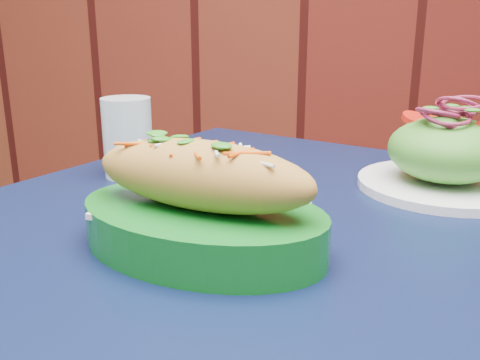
# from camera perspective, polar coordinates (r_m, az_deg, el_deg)

# --- Properties ---
(cafe_table) EXTENTS (1.05, 1.05, 0.75)m
(cafe_table) POSITION_cam_1_polar(r_m,az_deg,el_deg) (0.66, 5.44, -11.34)
(cafe_table) COLOR black
(cafe_table) RESTS_ON ground
(banh_mi_basket) EXTENTS (0.30, 0.24, 0.12)m
(banh_mi_basket) POSITION_cam_1_polar(r_m,az_deg,el_deg) (0.53, -4.11, -2.63)
(banh_mi_basket) COLOR #0E681C
(banh_mi_basket) RESTS_ON cafe_table
(salad_plate) EXTENTS (0.23, 0.23, 0.13)m
(salad_plate) POSITION_cam_1_polar(r_m,az_deg,el_deg) (0.78, 21.20, 2.48)
(salad_plate) COLOR white
(salad_plate) RESTS_ON cafe_table
(water_glass) EXTENTS (0.07, 0.07, 0.12)m
(water_glass) POSITION_cam_1_polar(r_m,az_deg,el_deg) (0.80, -11.89, 4.45)
(water_glass) COLOR silver
(water_glass) RESTS_ON cafe_table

